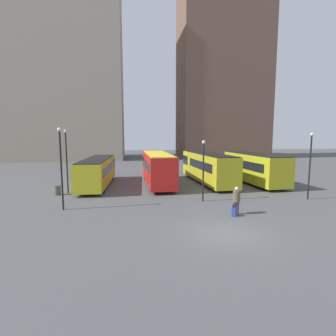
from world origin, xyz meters
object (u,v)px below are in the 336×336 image
(bus_0, at_px, (98,171))
(trash_bin, at_px, (58,190))
(suitcase, at_px, (233,212))
(traveler, at_px, (236,198))
(lamp_post_1, at_px, (310,160))
(bus_3, at_px, (254,167))
(lamp_post_0, at_px, (203,165))
(lamp_post_2, at_px, (66,156))
(lamp_post_3, at_px, (61,162))
(bus_2, at_px, (207,166))
(bus_1, at_px, (158,168))

(bus_0, xyz_separation_m, trash_bin, (-2.96, -3.87, -1.13))
(suitcase, distance_m, trash_bin, 15.12)
(bus_0, height_order, traveler, bus_0)
(suitcase, bearing_deg, lamp_post_1, -51.56)
(bus_0, relative_size, bus_3, 1.09)
(suitcase, distance_m, lamp_post_1, 8.98)
(lamp_post_0, distance_m, lamp_post_1, 8.67)
(lamp_post_1, height_order, lamp_post_2, lamp_post_2)
(bus_0, distance_m, trash_bin, 5.01)
(bus_3, height_order, lamp_post_1, lamp_post_1)
(lamp_post_0, distance_m, trash_bin, 12.83)
(lamp_post_1, height_order, trash_bin, lamp_post_1)
(suitcase, relative_size, lamp_post_3, 0.14)
(lamp_post_0, relative_size, lamp_post_1, 0.89)
(bus_0, relative_size, bus_2, 0.91)
(trash_bin, bearing_deg, bus_3, 9.13)
(bus_1, relative_size, lamp_post_0, 2.13)
(bus_2, xyz_separation_m, lamp_post_1, (5.91, -8.81, 1.43))
(bus_2, bearing_deg, trash_bin, 103.19)
(lamp_post_3, bearing_deg, suitcase, -15.32)
(bus_0, bearing_deg, lamp_post_0, -127.90)
(lamp_post_1, distance_m, trash_bin, 21.29)
(bus_1, xyz_separation_m, trash_bin, (-9.16, -3.62, -1.38))
(lamp_post_1, bearing_deg, traveler, -157.41)
(bus_1, bearing_deg, lamp_post_2, 108.76)
(bus_0, xyz_separation_m, bus_3, (16.67, -0.72, 0.19))
(traveler, distance_m, suitcase, 0.96)
(traveler, bearing_deg, bus_2, 7.26)
(lamp_post_3, bearing_deg, lamp_post_2, 99.42)
(lamp_post_0, bearing_deg, bus_3, 42.53)
(suitcase, height_order, lamp_post_2, lamp_post_2)
(traveler, xyz_separation_m, lamp_post_3, (-11.59, 2.70, 2.26))
(bus_0, bearing_deg, lamp_post_1, -112.66)
(suitcase, relative_size, lamp_post_2, 0.14)
(suitcase, bearing_deg, bus_0, 54.43)
(bus_1, height_order, bus_3, bus_1)
(lamp_post_1, bearing_deg, suitcase, -155.99)
(bus_3, xyz_separation_m, lamp_post_3, (-17.99, -8.02, 1.61))
(bus_2, relative_size, traveler, 6.39)
(bus_2, relative_size, lamp_post_3, 2.07)
(bus_2, relative_size, lamp_post_2, 2.09)
(bus_1, relative_size, lamp_post_1, 1.89)
(bus_0, height_order, suitcase, bus_0)
(lamp_post_0, xyz_separation_m, lamp_post_3, (-10.35, -1.01, 0.48))
(lamp_post_0, bearing_deg, trash_bin, 162.20)
(bus_3, distance_m, lamp_post_1, 7.84)
(traveler, height_order, lamp_post_3, lamp_post_3)
(bus_2, height_order, lamp_post_3, lamp_post_3)
(bus_1, height_order, lamp_post_2, lamp_post_2)
(bus_1, bearing_deg, bus_2, -83.91)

